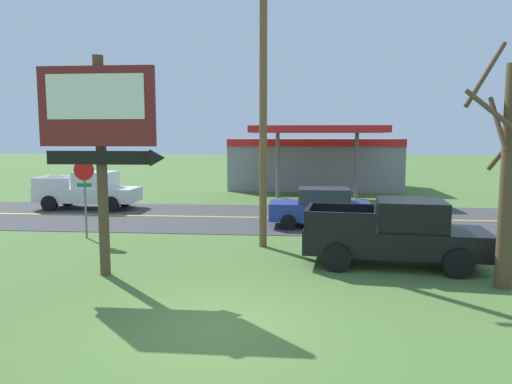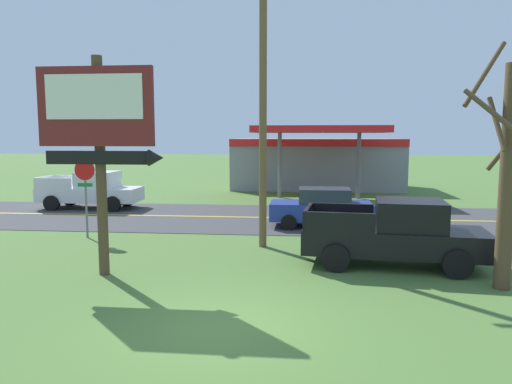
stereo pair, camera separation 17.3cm
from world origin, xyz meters
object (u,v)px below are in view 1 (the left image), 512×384
object	(u,v)px
stop_sign	(84,184)
bare_tree	(509,167)
pickup_white_on_road	(89,191)
car_blue_near_lane	(321,207)
gas_station	(314,162)
motel_sign	(101,128)
utility_pole	(263,96)
pickup_black_parked_on_lawn	(396,233)

from	to	relation	value
stop_sign	bare_tree	distance (m)	13.93
pickup_white_on_road	car_blue_near_lane	size ratio (longest dim) A/B	1.24
bare_tree	pickup_white_on_road	bearing A→B (deg)	143.60
stop_sign	gas_station	distance (m)	20.36
car_blue_near_lane	pickup_white_on_road	bearing A→B (deg)	161.34
motel_sign	car_blue_near_lane	world-z (taller)	motel_sign
pickup_white_on_road	car_blue_near_lane	distance (m)	12.50
motel_sign	gas_station	xyz separation A→B (m)	(6.30, 22.97, -2.07)
motel_sign	gas_station	world-z (taller)	motel_sign
utility_pole	car_blue_near_lane	distance (m)	6.15
stop_sign	bare_tree	bearing A→B (deg)	-20.21
gas_station	pickup_black_parked_on_lawn	xyz separation A→B (m)	(1.78, -21.16, -0.98)
utility_pole	bare_tree	distance (m)	7.80
utility_pole	pickup_white_on_road	world-z (taller)	utility_pole
pickup_black_parked_on_lawn	pickup_white_on_road	distance (m)	16.98
pickup_black_parked_on_lawn	pickup_white_on_road	bearing A→B (deg)	144.23
utility_pole	gas_station	size ratio (longest dim) A/B	0.81
utility_pole	pickup_white_on_road	distance (m)	13.14
stop_sign	car_blue_near_lane	world-z (taller)	stop_sign
bare_tree	car_blue_near_lane	distance (m)	9.17
pickup_black_parked_on_lawn	utility_pole	bearing A→B (deg)	152.66
pickup_black_parked_on_lawn	car_blue_near_lane	world-z (taller)	pickup_black_parked_on_lawn
stop_sign	car_blue_near_lane	bearing A→B (deg)	18.95
motel_sign	car_blue_near_lane	bearing A→B (deg)	51.54
motel_sign	pickup_white_on_road	distance (m)	13.40
pickup_white_on_road	car_blue_near_lane	world-z (taller)	pickup_white_on_road
motel_sign	pickup_black_parked_on_lawn	distance (m)	8.83
motel_sign	bare_tree	bearing A→B (deg)	-0.52
motel_sign	utility_pole	size ratio (longest dim) A/B	0.61
utility_pole	bare_tree	world-z (taller)	utility_pole
bare_tree	pickup_black_parked_on_lawn	size ratio (longest dim) A/B	1.16
stop_sign	utility_pole	world-z (taller)	utility_pole
pickup_white_on_road	gas_station	bearing A→B (deg)	43.11
stop_sign	utility_pole	distance (m)	7.42
utility_pole	pickup_black_parked_on_lawn	size ratio (longest dim) A/B	1.81
stop_sign	car_blue_near_lane	xyz separation A→B (m)	(8.83, 3.03, -1.20)
pickup_black_parked_on_lawn	car_blue_near_lane	distance (m)	6.24
utility_pole	gas_station	bearing A→B (deg)	83.13
gas_station	car_blue_near_lane	xyz separation A→B (m)	(-0.15, -15.23, -1.11)
gas_station	pickup_black_parked_on_lawn	bearing A→B (deg)	-85.18
utility_pole	car_blue_near_lane	xyz separation A→B (m)	(2.14, 3.82, -4.31)
utility_pole	car_blue_near_lane	world-z (taller)	utility_pole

